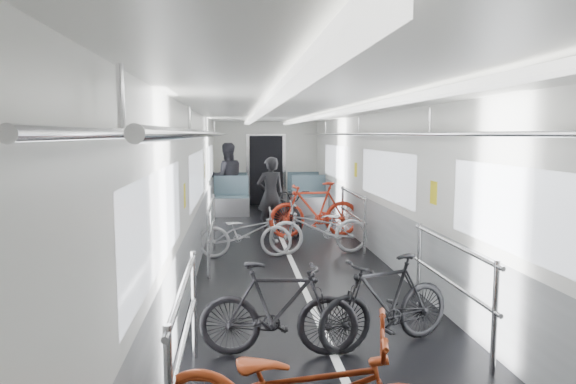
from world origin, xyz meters
The scene contains 9 objects.
car_shell centered at (0.00, 1.78, 1.13)m, with size 3.02×14.01×2.41m.
bike_left_mid centered at (-0.51, -3.33, 0.44)m, with size 0.42×1.48×0.89m, color black.
bike_left_far centered at (-0.74, 0.55, 0.41)m, with size 0.54×1.56×0.82m, color #999A9E.
bike_right_near centered at (0.53, -3.23, 0.45)m, with size 0.42×1.49×0.89m, color black.
bike_right_mid centered at (0.53, 0.65, 0.45)m, with size 0.60×1.73×0.91m, color #A2A3A7.
bike_right_far centered at (0.67, 2.08, 0.55)m, with size 0.52×1.84×1.11m, color red.
bike_aisle centered at (0.16, 2.57, 0.47)m, with size 0.62×1.77×0.93m, color black.
person_standing centered at (-0.17, 2.67, 0.79)m, with size 0.58×0.38×1.58m, color black.
person_seated centered at (-1.11, 5.73, 0.91)m, with size 0.89×0.69×1.82m, color #2B2B32.
Camera 1 is at (-0.89, -7.89, 2.05)m, focal length 32.00 mm.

